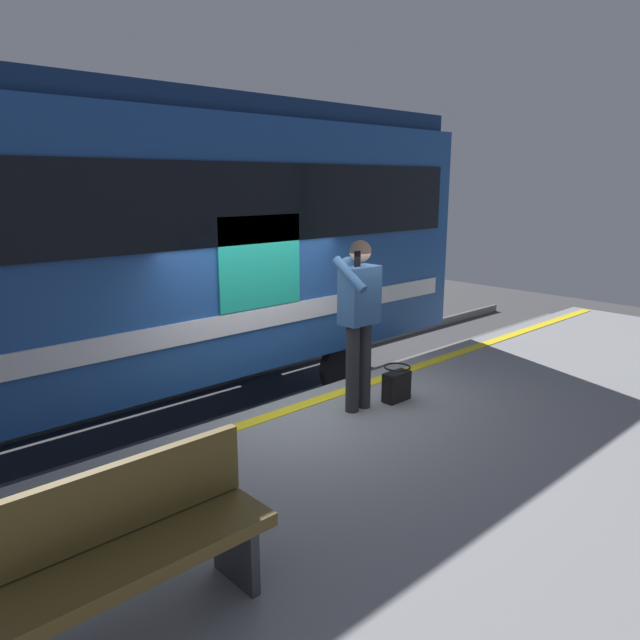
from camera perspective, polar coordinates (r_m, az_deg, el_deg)
ground_plane at (r=7.03m, az=-2.39°, el=-13.77°), size 24.53×24.53×0.00m
platform at (r=5.45m, az=15.18°, el=-17.77°), size 14.05×4.82×0.85m
safety_line at (r=6.47m, az=-0.72°, el=-7.90°), size 13.77×0.16×0.01m
track_rail_near at (r=8.06m, az=-9.26°, el=-9.65°), size 18.27×0.08×0.16m
track_rail_far at (r=9.21m, az=-14.28°, el=-6.92°), size 18.27×0.08×0.16m
train_carriage at (r=7.30m, az=-25.85°, el=6.76°), size 11.28×3.03×3.99m
passenger at (r=6.00m, az=3.77°, el=0.86°), size 0.57×0.55×1.77m
handbag at (r=6.51m, az=7.40°, el=-6.19°), size 0.32×0.29×0.39m
bench at (r=3.44m, az=-17.53°, el=-19.95°), size 1.48×0.44×0.90m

